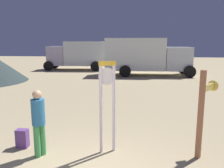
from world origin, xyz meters
TOP-DOWN VIEW (x-y plane):
  - standing_clock at (0.28, 1.69)m, footprint 0.40×0.25m
  - arrow_sign at (2.54, 1.83)m, footprint 0.67×0.79m
  - person_near_clock at (-1.24, 1.31)m, footprint 0.30×0.30m
  - backpack at (-1.86, 1.67)m, footprint 0.28×0.23m
  - box_truck_near at (1.56, 15.12)m, footprint 6.98×2.66m
  - box_truck_far at (-4.51, 18.48)m, footprint 6.49×2.77m

SIDE VIEW (x-z plane):
  - backpack at x=-1.86m, z-range 0.00..0.46m
  - person_near_clock at x=-1.24m, z-range 0.09..1.64m
  - arrow_sign at x=2.54m, z-range 0.28..2.29m
  - standing_clock at x=0.28m, z-range 0.23..2.41m
  - box_truck_far at x=-4.51m, z-range 0.14..2.89m
  - box_truck_near at x=1.56m, z-range 0.12..3.08m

